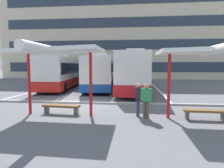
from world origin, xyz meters
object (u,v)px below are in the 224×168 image
waiting_passenger_2 (138,97)px  waiting_shelter_2 (209,52)px  coach_bus_0 (62,73)px  bench_2 (205,112)px  coach_bus_1 (101,72)px  bench_1 (61,107)px  waiting_shelter_1 (57,52)px  waiting_passenger_0 (146,98)px  coach_bus_2 (137,72)px

waiting_passenger_2 → waiting_shelter_2: bearing=-9.5°
coach_bus_0 → bench_2: bearing=-46.0°
bench_2 → waiting_passenger_2: size_ratio=1.15×
coach_bus_0 → coach_bus_1: 4.00m
waiting_shelter_2 → bench_2: size_ratio=2.45×
bench_1 → coach_bus_0: bearing=109.8°
coach_bus_1 → bench_1: size_ratio=6.20×
coach_bus_1 → waiting_shelter_1: 11.88m
waiting_passenger_0 → waiting_shelter_2: bearing=-2.8°
waiting_passenger_0 → waiting_passenger_2: waiting_passenger_0 is taller
waiting_shelter_2 → waiting_passenger_2: (-2.94, 0.49, -2.05)m
waiting_shelter_2 → waiting_passenger_0: waiting_shelter_2 is taller
bench_1 → waiting_shelter_2: bearing=-4.5°
coach_bus_1 → waiting_shelter_2: 13.69m
coach_bus_1 → coach_bus_2: bearing=-24.8°
bench_1 → waiting_passenger_0: (4.15, -0.40, 0.58)m
coach_bus_0 → waiting_shelter_2: size_ratio=2.28×
coach_bus_1 → waiting_shelter_1: coach_bus_1 is taller
coach_bus_2 → waiting_passenger_2: bearing=-90.3°
bench_2 → bench_1: bearing=176.8°
waiting_shelter_1 → bench_2: (6.73, 0.04, -2.68)m
bench_1 → waiting_shelter_2: 7.24m
waiting_shelter_1 → waiting_passenger_0: bearing=0.3°
coach_bus_0 → waiting_passenger_0: bearing=-54.0°
coach_bus_2 → coach_bus_0: bearing=173.6°
bench_2 → coach_bus_2: bearing=106.0°
waiting_passenger_2 → waiting_shelter_1: bearing=-174.2°
bench_2 → waiting_passenger_2: (-2.94, 0.34, 0.57)m
bench_2 → waiting_passenger_2: waiting_passenger_2 is taller
coach_bus_1 → coach_bus_2: size_ratio=0.96×
bench_1 → coach_bus_2: bearing=68.3°
bench_1 → bench_2: size_ratio=1.04×
bench_1 → waiting_passenger_0: 4.21m
bench_1 → waiting_shelter_1: bearing=-90.0°
waiting_passenger_0 → bench_2: bearing=0.5°
coach_bus_0 → waiting_passenger_0: coach_bus_0 is taller
waiting_passenger_2 → bench_1: bearing=179.5°
bench_1 → waiting_passenger_2: (3.79, -0.03, 0.57)m
coach_bus_1 → waiting_passenger_2: (3.68, -11.42, -0.74)m
coach_bus_0 → bench_2: (10.52, -10.89, -1.28)m
bench_2 → waiting_shelter_1: bearing=-179.7°
waiting_shelter_2 → waiting_passenger_0: (-2.58, 0.13, -2.05)m
coach_bus_0 → bench_1: 11.25m
coach_bus_1 → waiting_shelter_2: (6.62, -11.91, 1.32)m
coach_bus_2 → waiting_passenger_0: size_ratio=7.66×
coach_bus_2 → waiting_shelter_1: 10.86m
coach_bus_0 → waiting_passenger_0: 13.52m
waiting_shelter_2 → waiting_passenger_0: bearing=177.2°
bench_1 → waiting_passenger_0: bearing=-5.5°
waiting_shelter_1 → waiting_shelter_2: bearing=-0.9°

